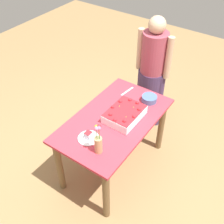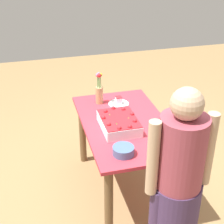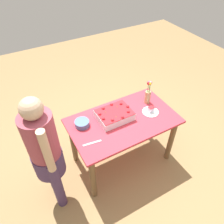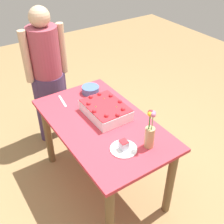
# 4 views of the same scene
# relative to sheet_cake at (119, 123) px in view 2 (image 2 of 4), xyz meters

# --- Properties ---
(ground_plane) EXTENTS (8.00, 8.00, 0.00)m
(ground_plane) POSITION_rel_sheet_cake_xyz_m (0.07, -0.08, -0.80)
(ground_plane) COLOR #96764A
(dining_table) EXTENTS (1.27, 0.74, 0.75)m
(dining_table) POSITION_rel_sheet_cake_xyz_m (0.07, -0.08, -0.19)
(dining_table) COLOR #C53342
(dining_table) RESTS_ON ground_plane
(sheet_cake) EXTENTS (0.40, 0.30, 0.12)m
(sheet_cake) POSITION_rel_sheet_cake_xyz_m (0.00, 0.00, 0.00)
(sheet_cake) COLOR white
(sheet_cake) RESTS_ON dining_table
(serving_plate_with_slice) EXTENTS (0.20, 0.20, 0.08)m
(serving_plate_with_slice) POSITION_rel_sheet_cake_xyz_m (0.44, -0.12, -0.03)
(serving_plate_with_slice) COLOR white
(serving_plate_with_slice) RESTS_ON dining_table
(cake_knife) EXTENTS (0.20, 0.05, 0.00)m
(cake_knife) POSITION_rel_sheet_cake_xyz_m (-0.40, -0.22, -0.05)
(cake_knife) COLOR silver
(cake_knife) RESTS_ON dining_table
(flower_vase) EXTENTS (0.07, 0.07, 0.32)m
(flower_vase) POSITION_rel_sheet_cake_xyz_m (0.51, 0.05, 0.08)
(flower_vase) COLOR tan
(flower_vase) RESTS_ON dining_table
(fruit_bowl) EXTENTS (0.17, 0.17, 0.07)m
(fruit_bowl) POSITION_rel_sheet_cake_xyz_m (-0.38, 0.07, -0.02)
(fruit_bowl) COLOR #496797
(fruit_bowl) RESTS_ON dining_table
(person_standing) EXTENTS (0.31, 0.45, 1.49)m
(person_standing) POSITION_rel_sheet_cake_xyz_m (-0.86, -0.16, 0.05)
(person_standing) COLOR #453056
(person_standing) RESTS_ON ground_plane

